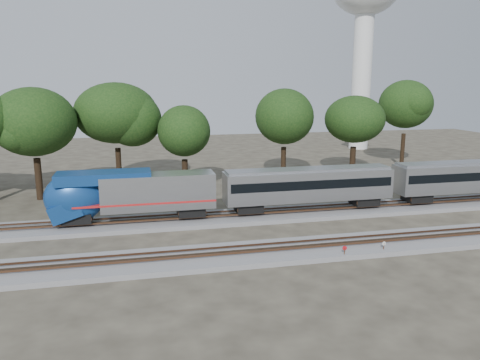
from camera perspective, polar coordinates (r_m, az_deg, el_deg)
The scene contains 14 objects.
ground at distance 40.47m, azimuth 1.18°, elevation -7.19°, with size 160.00×160.00×0.00m, color #383328.
track_far at distance 45.97m, azimuth -0.62°, elevation -4.56°, with size 160.00×5.00×0.73m.
track_near at distance 36.76m, azimuth 2.69°, elevation -8.87°, with size 160.00×5.00×0.73m.
train at distance 56.70m, azimuth 26.25°, elevation 0.44°, with size 89.12×3.07×4.53m.
switch_stand_red at distance 36.66m, azimuth 12.62°, elevation -8.43°, with size 0.34×0.06×1.07m.
switch_stand_white at distance 38.52m, azimuth 17.13°, elevation -7.71°, with size 0.33×0.10×1.03m.
switch_lever at distance 37.85m, azimuth 14.56°, elevation -8.73°, with size 0.50×0.30×0.30m, color #512D19.
water_tower at distance 97.73m, azimuth 15.02°, elevation 19.70°, with size 13.22×13.22×36.60m.
tree_2 at distance 57.04m, azimuth -23.86°, elevation 6.48°, with size 9.00×9.00×12.69m.
tree_3 at distance 60.13m, azimuth -14.89°, elevation 7.88°, with size 9.59×9.59×13.53m.
tree_4 at distance 56.27m, azimuth -6.85°, elevation 5.94°, with size 7.61×7.61×10.73m.
tree_5 at distance 61.89m, azimuth 5.42°, elevation 7.70°, with size 8.91×8.91×12.56m.
tree_6 at distance 66.06m, azimuth 13.80°, elevation 7.19°, with size 8.34×8.34×11.75m.
tree_7 at distance 77.15m, azimuth 19.56°, elevation 8.69°, with size 9.97×9.97×14.06m.
Camera 1 is at (-9.22, -37.11, 13.25)m, focal length 35.00 mm.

